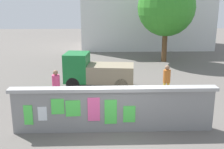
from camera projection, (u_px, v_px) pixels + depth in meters
The scene contains 9 objects.
ground at pixel (109, 74), 17.68m from camera, with size 60.00×60.00×0.00m, color #605B56.
poster_wall at pixel (114, 109), 9.74m from camera, with size 7.22×0.42×1.61m.
auto_rickshaw_truck at pixel (96, 71), 14.70m from camera, with size 3.75×1.90×1.85m.
motorcycle at pixel (146, 103), 11.29m from camera, with size 1.90×0.56×0.87m.
bicycle_near at pixel (95, 108), 11.00m from camera, with size 1.66×0.58×0.95m.
person_walking at pixel (56, 84), 12.05m from camera, with size 0.43×0.43×1.62m.
person_bystander at pixel (167, 79), 12.94m from camera, with size 0.37×0.37×1.62m.
tree_roadside at pixel (166, 7), 20.27m from camera, with size 4.23×4.23×6.17m.
building_background at pixel (144, 6), 27.72m from camera, with size 12.56×7.23×7.93m.
Camera 1 is at (-0.38, -9.10, 4.48)m, focal length 44.50 mm.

